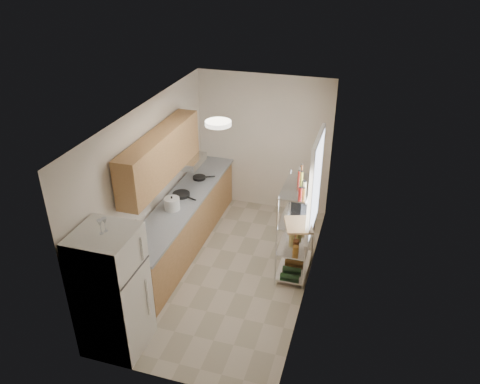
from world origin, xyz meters
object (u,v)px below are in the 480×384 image
(refrigerator, at_px, (112,292))
(rice_cooker, at_px, (172,204))
(cutting_board, at_px, (299,225))
(espresso_machine, at_px, (300,197))
(frying_pan_large, at_px, (181,194))

(refrigerator, height_order, rice_cooker, refrigerator)
(rice_cooker, height_order, cutting_board, rice_cooker)
(cutting_board, relative_size, espresso_machine, 1.57)
(rice_cooker, relative_size, cutting_board, 0.51)
(cutting_board, bearing_deg, espresso_machine, 98.45)
(rice_cooker, xyz_separation_m, cutting_board, (2.01, -0.09, 0.03))
(refrigerator, bearing_deg, frying_pan_large, 92.62)
(frying_pan_large, bearing_deg, refrigerator, -67.51)
(espresso_machine, bearing_deg, refrigerator, -109.53)
(frying_pan_large, relative_size, cutting_board, 0.61)
(espresso_machine, bearing_deg, rice_cooker, -148.12)
(refrigerator, xyz_separation_m, cutting_board, (1.94, 1.88, 0.17))
(cutting_board, xyz_separation_m, espresso_machine, (-0.09, 0.58, 0.14))
(refrigerator, relative_size, espresso_machine, 5.65)
(frying_pan_large, xyz_separation_m, cutting_board, (2.05, -0.53, 0.10))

